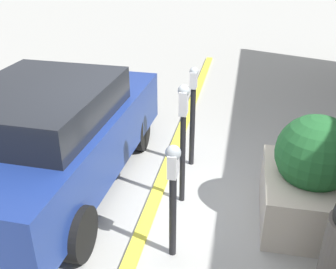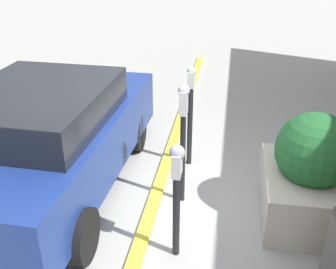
# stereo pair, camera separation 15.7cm
# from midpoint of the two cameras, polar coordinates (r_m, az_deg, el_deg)

# --- Properties ---
(ground_plane) EXTENTS (40.00, 40.00, 0.00)m
(ground_plane) POSITION_cam_midpoint_polar(r_m,az_deg,el_deg) (5.23, -1.85, -9.36)
(ground_plane) COLOR #999993
(curb_strip) EXTENTS (13.50, 0.16, 0.04)m
(curb_strip) POSITION_cam_midpoint_polar(r_m,az_deg,el_deg) (5.23, -2.73, -9.09)
(curb_strip) COLOR gold
(curb_strip) RESTS_ON ground_plane
(parking_meter_nearest) EXTENTS (0.18, 0.15, 1.33)m
(parking_meter_nearest) POSITION_cam_midpoint_polar(r_m,az_deg,el_deg) (3.90, 0.10, -7.22)
(parking_meter_nearest) COLOR black
(parking_meter_nearest) RESTS_ON ground_plane
(parking_meter_second) EXTENTS (0.17, 0.14, 1.59)m
(parking_meter_second) POSITION_cam_midpoint_polar(r_m,az_deg,el_deg) (4.67, 1.25, 1.19)
(parking_meter_second) COLOR black
(parking_meter_second) RESTS_ON ground_plane
(parking_meter_middle) EXTENTS (0.15, 0.12, 1.51)m
(parking_meter_middle) POSITION_cam_midpoint_polar(r_m,az_deg,el_deg) (5.58, 2.46, 4.00)
(parking_meter_middle) COLOR black
(parking_meter_middle) RESTS_ON ground_plane
(planter_box) EXTENTS (1.35, 1.04, 1.36)m
(planter_box) POSITION_cam_midpoint_polar(r_m,az_deg,el_deg) (4.89, 19.05, -5.65)
(planter_box) COLOR #B2A899
(planter_box) RESTS_ON ground_plane
(parked_car_front) EXTENTS (4.01, 1.97, 1.49)m
(parked_car_front) POSITION_cam_midpoint_polar(r_m,az_deg,el_deg) (5.30, -17.92, -0.38)
(parked_car_front) COLOR navy
(parked_car_front) RESTS_ON ground_plane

